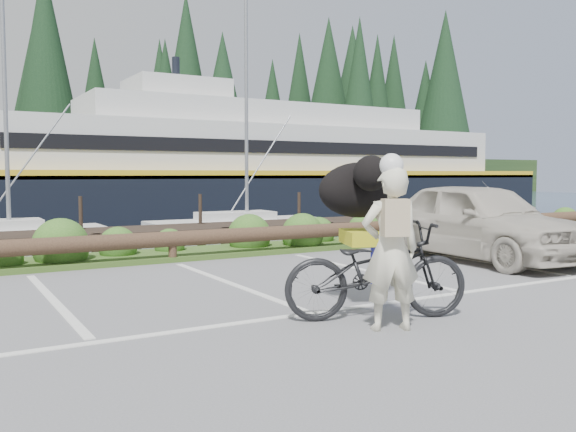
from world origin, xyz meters
name	(u,v)px	position (x,y,z in m)	size (l,w,h in m)	color
ground	(294,307)	(0.00, 0.00, 0.00)	(72.00, 72.00, 0.00)	slate
vegetation_strip	(161,255)	(0.00, 5.30, 0.05)	(34.00, 1.60, 0.10)	#3D5B21
log_rail	(173,262)	(0.00, 4.60, 0.00)	(32.00, 0.30, 0.60)	#443021
bicycle	(376,271)	(0.52, -1.01, 0.57)	(0.76, 2.18, 1.15)	black
cyclist	(390,249)	(0.33, -1.49, 0.89)	(0.65, 0.43, 1.78)	beige
dog	(361,190)	(0.77, -0.36, 1.50)	(1.22, 0.60, 0.71)	black
parked_car	(479,221)	(5.34, 1.85, 0.78)	(1.85, 4.59, 1.56)	beige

